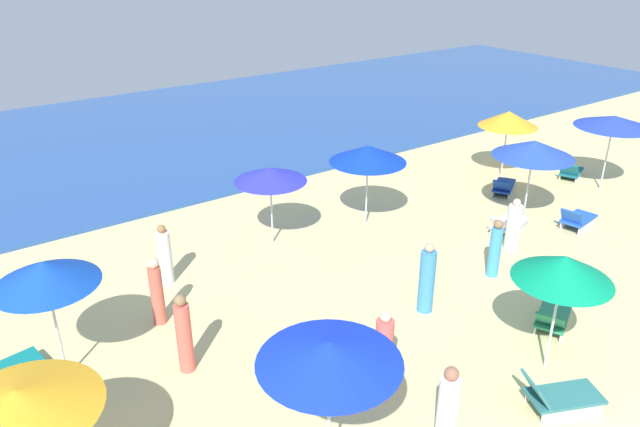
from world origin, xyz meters
name	(u,v)px	position (x,y,z in m)	size (l,w,h in m)	color
ocean	(144,136)	(0.00, 22.25, 0.06)	(60.00, 15.50, 0.12)	#28519A
umbrella_1	(18,401)	(-7.79, 5.58, 1.99)	(2.23, 2.23, 2.17)	silver
umbrella_2	(45,273)	(-6.75, 8.38, 2.29)	(1.88, 1.88, 2.52)	silver
lounge_chair_2_1	(21,407)	(-7.67, 7.73, 0.22)	(1.50, 0.60, 0.64)	silver
umbrella_3	(508,119)	(8.66, 10.52, 2.08)	(2.00, 2.00, 2.34)	silver
lounge_chair_3_0	(503,186)	(7.46, 9.47, 0.23)	(1.62, 1.27, 0.68)	silver
umbrella_4	(534,149)	(6.34, 7.81, 2.21)	(2.32, 2.32, 2.45)	silver
lounge_chair_4_0	(508,224)	(5.24, 7.52, 0.23)	(1.55, 1.02, 0.62)	silver
lounge_chair_4_1	(577,219)	(7.02, 6.49, 0.28)	(1.34, 0.79, 0.73)	silver
umbrella_5	(368,154)	(2.30, 10.35, 2.15)	(2.20, 2.20, 2.39)	silver
umbrella_6	(270,174)	(-0.60, 10.88, 2.01)	(1.95, 1.95, 2.20)	silver
umbrella_7	(614,121)	(10.43, 7.80, 2.33)	(2.42, 2.42, 2.52)	silver
lounge_chair_7_0	(571,172)	(10.48, 8.98, 0.23)	(1.43, 1.04, 0.66)	silver
umbrella_8	(329,352)	(-4.02, 3.62, 2.33)	(2.14, 2.14, 2.51)	silver
umbrella_9	(564,268)	(0.97, 3.22, 2.22)	(1.82, 1.82, 2.47)	silver
lounge_chair_9_0	(559,396)	(0.14, 2.38, 0.28)	(1.55, 1.16, 0.76)	silver
lounge_chair_9_1	(552,318)	(2.15, 3.92, 0.26)	(1.50, 1.13, 0.71)	silver
beachgoer_0	(165,256)	(-3.81, 10.56, 0.72)	(0.47, 0.47, 1.55)	white
beachgoer_1	(448,409)	(-2.09, 3.00, 0.73)	(0.47, 0.47, 1.56)	white
beachgoer_2	(184,335)	(-4.78, 7.24, 0.81)	(0.36, 0.36, 1.70)	#F46053
beachgoer_3	(157,292)	(-4.60, 9.05, 0.78)	(0.39, 0.39, 1.60)	#D75F4D
beachgoer_4	(495,249)	(2.92, 6.16, 0.73)	(0.41, 0.41, 1.52)	#409ED0
beachgoer_5	(513,226)	(4.45, 6.79, 0.67)	(0.42, 0.42, 1.47)	white
beachgoer_6	(384,351)	(-1.95, 4.72, 0.74)	(0.44, 0.44, 1.60)	#F65C5A
beachgoer_7	(427,280)	(0.45, 6.02, 0.79)	(0.48, 0.48, 1.70)	#3D8BC9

